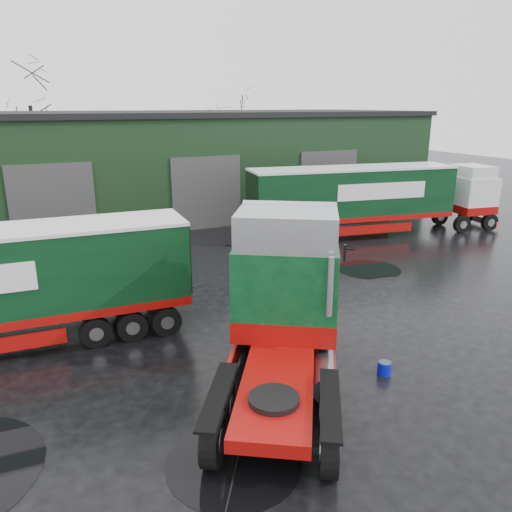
{
  "coord_description": "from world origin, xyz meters",
  "views": [
    {
      "loc": [
        -7.23,
        -12.16,
        6.72
      ],
      "look_at": [
        -0.23,
        2.75,
        1.7
      ],
      "focal_mm": 35.0,
      "sensor_mm": 36.0,
      "label": 1
    }
  ],
  "objects": [
    {
      "name": "tree_back_a",
      "position": [
        -6.0,
        30.0,
        4.75
      ],
      "size": [
        4.4,
        4.4,
        9.5
      ],
      "primitive_type": null,
      "color": "black",
      "rests_on": "ground"
    },
    {
      "name": "hero_tractor",
      "position": [
        -2.31,
        -3.0,
        2.13
      ],
      "size": [
        6.12,
        7.36,
        4.27
      ],
      "primitive_type": null,
      "rotation": [
        0.0,
        0.0,
        -0.56
      ],
      "color": "#0C421E",
      "rests_on": "ground"
    },
    {
      "name": "wash_bucket",
      "position": [
        0.69,
        -3.15,
        0.17
      ],
      "size": [
        0.44,
        0.44,
        0.33
      ],
      "primitive_type": "cylinder",
      "rotation": [
        0.0,
        0.0,
        -0.3
      ],
      "color": "#080DBE",
      "rests_on": "ground"
    },
    {
      "name": "tree_back_b",
      "position": [
        10.0,
        30.0,
        3.75
      ],
      "size": [
        4.4,
        4.4,
        7.5
      ],
      "primitive_type": null,
      "color": "black",
      "rests_on": "ground"
    },
    {
      "name": "warehouse",
      "position": [
        2.0,
        20.0,
        3.16
      ],
      "size": [
        32.4,
        12.4,
        6.3
      ],
      "color": "black",
      "rests_on": "ground"
    },
    {
      "name": "puddle_0",
      "position": [
        -4.16,
        -4.6,
        0.0
      ],
      "size": [
        2.68,
        2.68,
        0.01
      ],
      "primitive_type": "cylinder",
      "color": "black",
      "rests_on": "ground"
    },
    {
      "name": "ground",
      "position": [
        0.0,
        0.0,
        0.0
      ],
      "size": [
        100.0,
        100.0,
        0.0
      ],
      "primitive_type": "plane",
      "color": "black"
    },
    {
      "name": "lorry_right",
      "position": [
        8.22,
        9.0,
        1.84
      ],
      "size": [
        14.22,
        4.66,
        3.68
      ],
      "primitive_type": null,
      "rotation": [
        0.0,
        0.0,
        -1.73
      ],
      "color": "silver",
      "rests_on": "ground"
    },
    {
      "name": "puddle_1",
      "position": [
        5.68,
        4.01,
        0.0
      ],
      "size": [
        2.68,
        2.68,
        0.01
      ],
      "primitive_type": "cylinder",
      "color": "black",
      "rests_on": "ground"
    }
  ]
}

